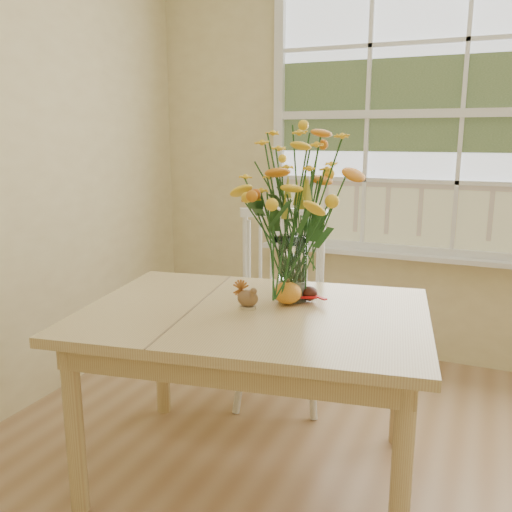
% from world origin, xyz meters
% --- Properties ---
extents(wall_back, '(4.00, 0.02, 2.70)m').
position_xyz_m(wall_back, '(0.00, 2.25, 1.35)').
color(wall_back, beige).
rests_on(wall_back, floor).
extents(window, '(2.42, 0.12, 1.74)m').
position_xyz_m(window, '(0.00, 2.21, 1.53)').
color(window, silver).
rests_on(window, wall_back).
extents(dining_table, '(1.51, 1.18, 0.73)m').
position_xyz_m(dining_table, '(-0.65, 0.69, 0.64)').
color(dining_table, tan).
rests_on(dining_table, floor).
extents(windsor_chair, '(0.57, 0.56, 1.01)m').
position_xyz_m(windsor_chair, '(-0.81, 1.43, 0.56)').
color(windsor_chair, white).
rests_on(windsor_chair, floor).
extents(flower_vase, '(0.58, 0.58, 0.69)m').
position_xyz_m(flower_vase, '(-0.56, 0.89, 1.15)').
color(flower_vase, white).
rests_on(flower_vase, dining_table).
extents(pumpkin, '(0.12, 0.12, 0.09)m').
position_xyz_m(pumpkin, '(-0.55, 0.82, 0.78)').
color(pumpkin, orange).
rests_on(pumpkin, dining_table).
extents(turkey_figurine, '(0.10, 0.08, 0.11)m').
position_xyz_m(turkey_figurine, '(-0.68, 0.70, 0.78)').
color(turkey_figurine, '#CCB78C').
rests_on(turkey_figurine, dining_table).
extents(dark_gourd, '(0.13, 0.08, 0.06)m').
position_xyz_m(dark_gourd, '(-0.48, 0.89, 0.77)').
color(dark_gourd, '#38160F').
rests_on(dark_gourd, dining_table).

